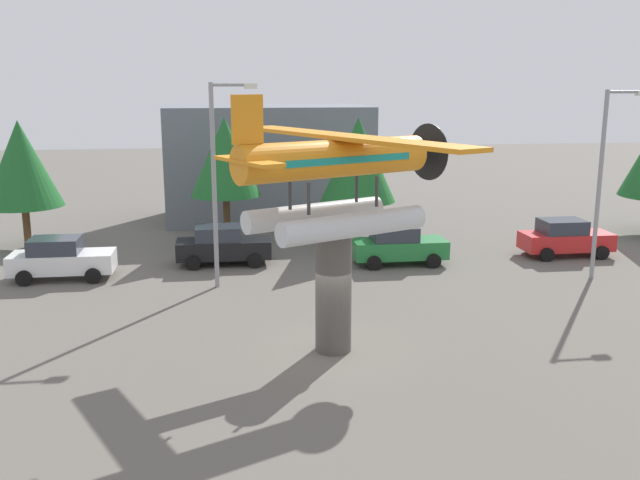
% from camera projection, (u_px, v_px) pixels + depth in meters
% --- Properties ---
extents(ground_plane, '(140.00, 140.00, 0.00)m').
position_uv_depth(ground_plane, '(333.00, 350.00, 21.60)').
color(ground_plane, '#605B54').
extents(display_pedestal, '(1.10, 1.10, 3.74)m').
position_uv_depth(display_pedestal, '(333.00, 292.00, 21.19)').
color(display_pedestal, '#4C4742').
rests_on(display_pedestal, ground).
extents(floatplane_monument, '(7.14, 9.83, 4.00)m').
position_uv_depth(floatplane_monument, '(338.00, 175.00, 20.48)').
color(floatplane_monument, silver).
rests_on(floatplane_monument, display_pedestal).
extents(car_near_white, '(4.20, 2.02, 1.76)m').
position_uv_depth(car_near_white, '(61.00, 258.00, 29.24)').
color(car_near_white, white).
rests_on(car_near_white, ground).
extents(car_mid_black, '(4.20, 2.02, 1.76)m').
position_uv_depth(car_mid_black, '(222.00, 245.00, 31.63)').
color(car_mid_black, black).
rests_on(car_mid_black, ground).
extents(car_far_green, '(4.20, 2.02, 1.76)m').
position_uv_depth(car_far_green, '(398.00, 245.00, 31.64)').
color(car_far_green, '#237A38').
rests_on(car_far_green, ground).
extents(car_distant_red, '(4.20, 2.02, 1.76)m').
position_uv_depth(car_distant_red, '(565.00, 238.00, 33.13)').
color(car_distant_red, red).
rests_on(car_distant_red, ground).
extents(streetlight_primary, '(1.84, 0.28, 8.06)m').
position_uv_depth(streetlight_primary, '(219.00, 171.00, 27.30)').
color(streetlight_primary, gray).
rests_on(streetlight_primary, ground).
extents(streetlight_secondary, '(1.84, 0.28, 7.78)m').
position_uv_depth(streetlight_secondary, '(605.00, 171.00, 28.58)').
color(streetlight_secondary, gray).
rests_on(streetlight_secondary, ground).
extents(storefront_building, '(11.89, 6.54, 6.70)m').
position_uv_depth(storefront_building, '(269.00, 163.00, 42.06)').
color(storefront_building, slate).
rests_on(storefront_building, ground).
extents(tree_west, '(3.79, 3.79, 6.29)m').
position_uv_depth(tree_west, '(21.00, 164.00, 34.13)').
color(tree_west, brown).
rests_on(tree_west, ground).
extents(tree_east, '(3.50, 3.50, 6.42)m').
position_uv_depth(tree_east, '(225.00, 157.00, 34.66)').
color(tree_east, brown).
rests_on(tree_east, ground).
extents(tree_center_back, '(3.68, 3.68, 6.43)m').
position_uv_depth(tree_center_back, '(358.00, 160.00, 34.11)').
color(tree_center_back, brown).
rests_on(tree_center_back, ground).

